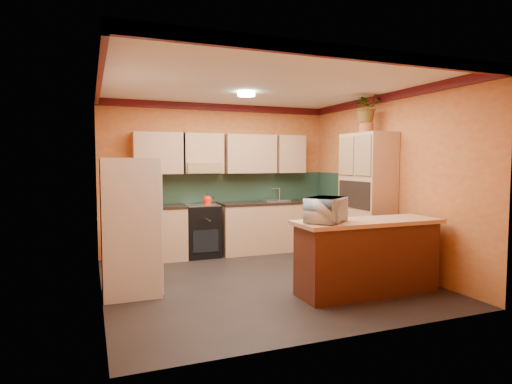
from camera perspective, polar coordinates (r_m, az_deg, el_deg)
room_shell at (r=6.16m, az=-0.08°, el=8.08°), size 4.24×4.24×2.72m
base_cabinets_back at (r=7.74m, az=-2.77°, el=-5.00°), size 3.65×0.60×0.88m
countertop_back at (r=7.68m, az=-2.78°, el=-1.61°), size 3.65×0.62×0.04m
stove at (r=7.56m, az=-7.28°, el=-5.12°), size 0.58×0.58×0.91m
kettle at (r=7.47m, az=-6.48°, el=-1.01°), size 0.18×0.18×0.18m
sink at (r=7.95m, az=2.52°, el=-1.16°), size 0.48×0.40×0.03m
base_cabinets_right at (r=7.88m, az=9.56°, el=-4.89°), size 0.60×0.80×0.88m
countertop_right at (r=7.82m, az=9.60°, el=-1.56°), size 0.62×0.80×0.04m
fridge at (r=5.55m, az=-16.44°, el=-4.46°), size 0.68×0.66×1.70m
pantry at (r=6.93m, az=14.58°, el=-1.09°), size 0.48×0.90×2.10m
fern_pot at (r=6.97m, az=14.50°, el=8.24°), size 0.22×0.22×0.16m
fern at (r=7.00m, az=14.55°, el=10.90°), size 0.44×0.38×0.49m
breakfast_bar at (r=5.61m, az=14.62°, el=-8.58°), size 1.80×0.55×0.88m
bar_top at (r=5.53m, az=14.71°, el=-3.87°), size 1.90×0.65×0.05m
microwave at (r=5.18m, az=9.33°, el=-2.37°), size 0.65×0.63×0.30m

